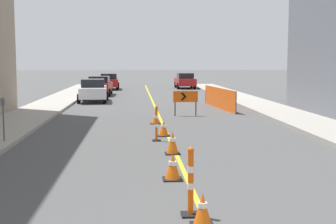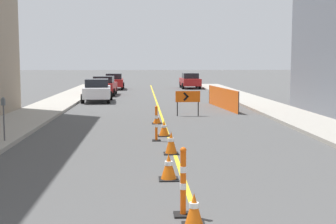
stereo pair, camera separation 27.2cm
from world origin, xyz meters
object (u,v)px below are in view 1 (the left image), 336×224
at_px(traffic_cone_third, 173,167).
at_px(traffic_cone_farthest, 156,119).
at_px(parked_car_curb_near, 93,90).
at_px(parked_car_curb_mid, 100,86).
at_px(parked_car_opposite_side, 185,81).
at_px(traffic_cone_fourth, 173,143).
at_px(traffic_cone_fifth, 164,128).
at_px(parked_car_curb_far, 109,81).
at_px(delineator_post_rear, 156,126).
at_px(arrow_barricade_primary, 185,98).
at_px(traffic_cone_second, 203,210).
at_px(parking_meter_near_curb, 3,111).
at_px(delineator_post_front, 191,186).

xyz_separation_m(traffic_cone_third, traffic_cone_farthest, (0.04, 10.04, -0.07)).
height_order(traffic_cone_farthest, parked_car_curb_near, parked_car_curb_near).
xyz_separation_m(parked_car_curb_mid, parked_car_opposite_side, (8.10, 9.51, 0.00)).
relative_size(traffic_cone_third, parked_car_curb_mid, 0.14).
height_order(traffic_cone_third, traffic_cone_fourth, traffic_cone_fourth).
distance_m(traffic_cone_fifth, parked_car_curb_far, 29.78).
xyz_separation_m(delineator_post_rear, parked_car_curb_near, (-3.62, 16.26, 0.26)).
distance_m(traffic_cone_third, parked_car_curb_near, 22.06).
height_order(traffic_cone_fifth, parked_car_curb_mid, parked_car_curb_mid).
bearing_deg(parked_car_curb_mid, parked_car_curb_near, -87.91).
relative_size(parked_car_curb_mid, parked_car_curb_far, 1.00).
height_order(traffic_cone_fifth, arrow_barricade_primary, arrow_barricade_primary).
height_order(traffic_cone_fourth, parked_car_opposite_side, parked_car_opposite_side).
height_order(traffic_cone_second, traffic_cone_fourth, traffic_cone_fourth).
bearing_deg(traffic_cone_farthest, traffic_cone_fifth, -87.56).
height_order(traffic_cone_third, traffic_cone_fifth, traffic_cone_third).
height_order(parked_car_curb_near, parked_car_curb_far, same).
bearing_deg(parked_car_curb_near, traffic_cone_farthest, -75.36).
xyz_separation_m(delineator_post_rear, parked_car_curb_mid, (-3.64, 22.42, 0.26)).
bearing_deg(parking_meter_near_curb, parked_car_opposite_side, 73.56).
bearing_deg(parked_car_curb_far, traffic_cone_second, -86.64).
relative_size(traffic_cone_fifth, parking_meter_near_curb, 0.40).
relative_size(traffic_cone_third, parked_car_curb_near, 0.14).
height_order(delineator_post_rear, parking_meter_near_curb, parking_meter_near_curb).
relative_size(arrow_barricade_primary, parking_meter_near_curb, 0.88).
relative_size(traffic_cone_second, parked_car_opposite_side, 0.13).
bearing_deg(parked_car_curb_near, traffic_cone_fourth, -81.20).
bearing_deg(traffic_cone_farthest, traffic_cone_third, -90.23).
bearing_deg(delineator_post_rear, traffic_cone_farthest, 87.87).
relative_size(arrow_barricade_primary, parked_car_curb_mid, 0.30).
bearing_deg(parked_car_curb_mid, arrow_barricade_primary, -67.90).
height_order(delineator_post_rear, parked_car_opposite_side, parked_car_opposite_side).
xyz_separation_m(traffic_cone_fifth, traffic_cone_farthest, (-0.15, 3.52, -0.05)).
xyz_separation_m(delineator_post_front, parked_car_curb_mid, (-3.89, 30.52, 0.24)).
bearing_deg(traffic_cone_fifth, parked_car_opposite_side, 82.37).
distance_m(traffic_cone_second, parked_car_curb_mid, 31.35).
bearing_deg(delineator_post_front, parked_car_opposite_side, 84.00).
bearing_deg(traffic_cone_fifth, delineator_post_rear, -107.06).
height_order(delineator_post_front, delineator_post_rear, delineator_post_front).
height_order(parked_car_curb_near, parked_car_curb_mid, same).
height_order(delineator_post_rear, arrow_barricade_primary, arrow_barricade_primary).
bearing_deg(traffic_cone_second, traffic_cone_farthest, 90.93).
xyz_separation_m(traffic_cone_fourth, parked_car_opposite_side, (4.08, 34.31, 0.46)).
relative_size(delineator_post_front, delineator_post_rear, 1.02).
distance_m(parked_car_curb_near, parked_car_curb_far, 14.34).
bearing_deg(traffic_cone_fourth, delineator_post_front, -91.32).
relative_size(traffic_cone_fourth, delineator_post_front, 0.54).
height_order(traffic_cone_fourth, traffic_cone_farthest, traffic_cone_fourth).
distance_m(traffic_cone_farthest, delineator_post_rear, 4.57).
distance_m(traffic_cone_second, arrow_barricade_primary, 16.24).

